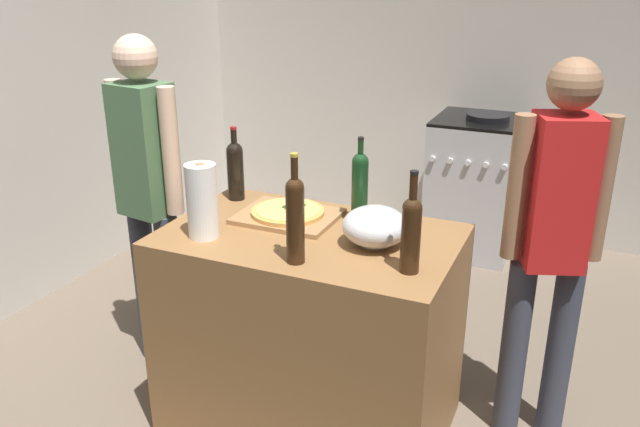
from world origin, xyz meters
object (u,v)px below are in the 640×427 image
(wine_bottle_dark, at_px, (235,168))
(wine_bottle_clear, at_px, (295,216))
(wine_bottle_amber, at_px, (360,185))
(paper_towel_roll, at_px, (202,201))
(person_in_stripes, at_px, (148,186))
(mixing_bowl, at_px, (375,226))
(stove, at_px, (474,185))
(pizza, at_px, (288,212))
(wine_bottle_green, at_px, (411,231))
(person_in_red, at_px, (553,236))

(wine_bottle_dark, xyz_separation_m, wine_bottle_clear, (0.53, -0.49, 0.03))
(wine_bottle_amber, bearing_deg, paper_towel_roll, -142.74)
(wine_bottle_dark, relative_size, person_in_stripes, 0.21)
(wine_bottle_dark, bearing_deg, mixing_bowl, -17.82)
(wine_bottle_clear, bearing_deg, stove, 85.30)
(wine_bottle_clear, bearing_deg, wine_bottle_dark, 137.43)
(wine_bottle_amber, relative_size, stove, 0.37)
(mixing_bowl, distance_m, wine_bottle_clear, 0.34)
(pizza, xyz_separation_m, stove, (0.41, 2.02, -0.45))
(wine_bottle_dark, bearing_deg, wine_bottle_clear, -42.57)
(wine_bottle_dark, bearing_deg, wine_bottle_green, -23.37)
(paper_towel_roll, xyz_separation_m, person_in_stripes, (-0.51, 0.33, -0.11))
(person_in_red, bearing_deg, pizza, -168.04)
(wine_bottle_dark, bearing_deg, person_in_stripes, -166.78)
(wine_bottle_dark, distance_m, person_in_red, 1.36)
(wine_bottle_amber, distance_m, person_in_stripes, 1.02)
(pizza, relative_size, paper_towel_roll, 1.03)
(person_in_red, bearing_deg, person_in_stripes, -173.79)
(wine_bottle_green, distance_m, person_in_stripes, 1.37)
(person_in_red, bearing_deg, wine_bottle_dark, -175.98)
(wine_bottle_clear, height_order, stove, wine_bottle_clear)
(mixing_bowl, bearing_deg, wine_bottle_green, -41.38)
(wine_bottle_dark, relative_size, wine_bottle_clear, 0.83)
(pizza, height_order, mixing_bowl, mixing_bowl)
(mixing_bowl, height_order, paper_towel_roll, paper_towel_roll)
(pizza, height_order, wine_bottle_clear, wine_bottle_clear)
(person_in_stripes, bearing_deg, stove, 60.30)
(wine_bottle_clear, bearing_deg, person_in_red, 35.39)
(wine_bottle_dark, height_order, wine_bottle_clear, wine_bottle_clear)
(wine_bottle_amber, height_order, person_in_stripes, person_in_stripes)
(paper_towel_roll, relative_size, wine_bottle_clear, 0.74)
(pizza, xyz_separation_m, wine_bottle_clear, (0.21, -0.36, 0.14))
(stove, xyz_separation_m, person_in_red, (0.62, -1.80, 0.44))
(person_in_stripes, xyz_separation_m, person_in_red, (1.76, 0.19, -0.02))
(paper_towel_roll, relative_size, wine_bottle_green, 0.81)
(wine_bottle_amber, distance_m, wine_bottle_clear, 0.45)
(person_in_red, bearing_deg, paper_towel_roll, -157.39)
(mixing_bowl, bearing_deg, wine_bottle_clear, -130.00)
(paper_towel_roll, xyz_separation_m, stove, (0.62, 2.32, -0.57))
(wine_bottle_dark, xyz_separation_m, stove, (0.72, 1.89, -0.57))
(stove, bearing_deg, pizza, -101.39)
(paper_towel_roll, distance_m, stove, 2.46)
(pizza, distance_m, wine_bottle_amber, 0.32)
(mixing_bowl, xyz_separation_m, wine_bottle_dark, (-0.74, 0.24, 0.07))
(paper_towel_roll, bearing_deg, person_in_red, 22.61)
(pizza, relative_size, person_in_stripes, 0.19)
(paper_towel_roll, xyz_separation_m, wine_bottle_clear, (0.42, -0.06, 0.03))
(wine_bottle_green, bearing_deg, mixing_bowl, 138.62)
(paper_towel_roll, relative_size, wine_bottle_amber, 0.82)
(wine_bottle_dark, bearing_deg, paper_towel_roll, -76.13)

